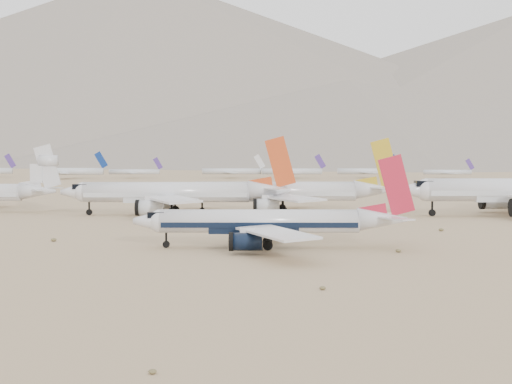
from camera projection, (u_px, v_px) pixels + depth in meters
ground at (233, 254)px, 103.72m from camera, size 7000.00×7000.00×0.00m
main_airliner at (271, 222)px, 109.94m from camera, size 41.17×40.21×14.53m
row2_gold_tail at (285, 192)px, 175.35m from camera, size 52.28×51.13×18.61m
row2_orange_tail at (176, 193)px, 169.44m from camera, size 52.95×51.80×18.89m
distant_storage_row at (374, 171)px, 435.49m from camera, size 676.69×62.23×15.30m
mountain_range at (288, 83)px, 1738.92m from camera, size 7354.00×3024.00×470.00m
desert_scrub at (232, 295)px, 71.68m from camera, size 280.19×124.09×0.63m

